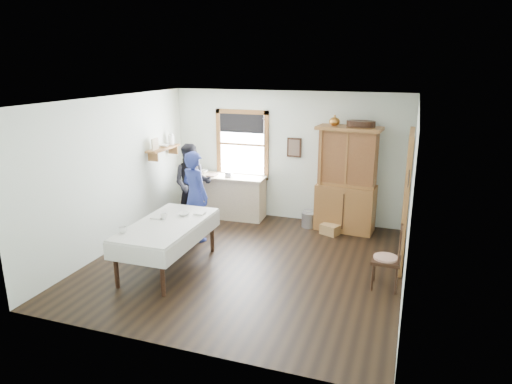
% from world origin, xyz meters
% --- Properties ---
extents(room, '(5.01, 5.01, 2.70)m').
position_xyz_m(room, '(0.00, 0.00, 1.35)').
color(room, black).
rests_on(room, ground).
extents(window, '(1.18, 0.07, 1.48)m').
position_xyz_m(window, '(-1.00, 2.47, 1.63)').
color(window, white).
rests_on(window, room).
extents(doorway, '(0.09, 1.14, 2.22)m').
position_xyz_m(doorway, '(2.46, 0.85, 1.16)').
color(doorway, '#4C4036').
rests_on(doorway, room).
extents(wall_shelf, '(0.24, 1.00, 0.44)m').
position_xyz_m(wall_shelf, '(-2.37, 1.54, 1.57)').
color(wall_shelf, '#9B6830').
rests_on(wall_shelf, room).
extents(framed_picture, '(0.30, 0.04, 0.40)m').
position_xyz_m(framed_picture, '(0.15, 2.46, 1.55)').
color(framed_picture, '#341D12').
rests_on(framed_picture, room).
extents(rug_beater, '(0.01, 0.27, 0.27)m').
position_xyz_m(rug_beater, '(2.45, 0.30, 1.72)').
color(rug_beater, black).
rests_on(rug_beater, room).
extents(work_counter, '(1.63, 0.68, 0.92)m').
position_xyz_m(work_counter, '(-1.20, 2.13, 0.46)').
color(work_counter, '#CCB58D').
rests_on(work_counter, room).
extents(china_hutch, '(1.27, 0.68, 2.08)m').
position_xyz_m(china_hutch, '(1.30, 2.13, 1.04)').
color(china_hutch, '#9B6830').
rests_on(china_hutch, room).
extents(dining_table, '(1.05, 1.96, 0.78)m').
position_xyz_m(dining_table, '(-1.14, -0.59, 0.39)').
color(dining_table, silver).
rests_on(dining_table, room).
extents(spindle_chair, '(0.45, 0.45, 0.98)m').
position_xyz_m(spindle_chair, '(2.24, -0.12, 0.49)').
color(spindle_chair, '#341D12').
rests_on(spindle_chair, room).
extents(pail, '(0.33, 0.33, 0.30)m').
position_xyz_m(pail, '(0.59, 2.07, 0.15)').
color(pail, '#A3A5AB').
rests_on(pail, room).
extents(wicker_basket, '(0.41, 0.35, 0.20)m').
position_xyz_m(wicker_basket, '(1.08, 1.78, 0.10)').
color(wicker_basket, olive).
rests_on(wicker_basket, room).
extents(woman_blue, '(0.68, 0.58, 1.58)m').
position_xyz_m(woman_blue, '(-1.28, 0.71, 0.79)').
color(woman_blue, navy).
rests_on(woman_blue, room).
extents(figure_dark, '(0.90, 0.80, 1.54)m').
position_xyz_m(figure_dark, '(-1.78, 1.59, 0.77)').
color(figure_dark, black).
rests_on(figure_dark, room).
extents(table_cup_a, '(0.16, 0.16, 0.10)m').
position_xyz_m(table_cup_a, '(-1.53, -1.19, 0.83)').
color(table_cup_a, white).
rests_on(table_cup_a, dining_table).
extents(table_cup_b, '(0.11, 0.11, 0.10)m').
position_xyz_m(table_cup_b, '(-1.27, -0.45, 0.83)').
color(table_cup_b, white).
rests_on(table_cup_b, dining_table).
extents(table_bowl, '(0.27, 0.27, 0.05)m').
position_xyz_m(table_bowl, '(-1.06, -0.16, 0.81)').
color(table_bowl, white).
rests_on(table_bowl, dining_table).
extents(counter_book, '(0.17, 0.23, 0.02)m').
position_xyz_m(counter_book, '(-1.63, 2.03, 0.93)').
color(counter_book, brown).
rests_on(counter_book, work_counter).
extents(counter_bowl, '(0.25, 0.25, 0.06)m').
position_xyz_m(counter_bowl, '(-1.83, 2.23, 0.95)').
color(counter_bowl, white).
rests_on(counter_bowl, work_counter).
extents(shelf_bowl, '(0.22, 0.22, 0.05)m').
position_xyz_m(shelf_bowl, '(-2.37, 1.55, 1.60)').
color(shelf_bowl, white).
rests_on(shelf_bowl, wall_shelf).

